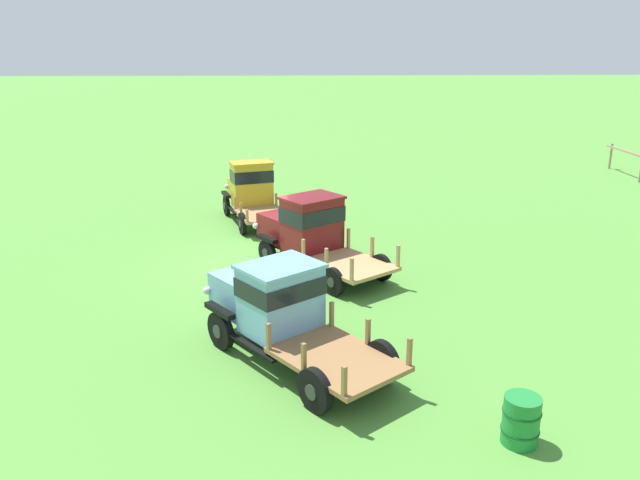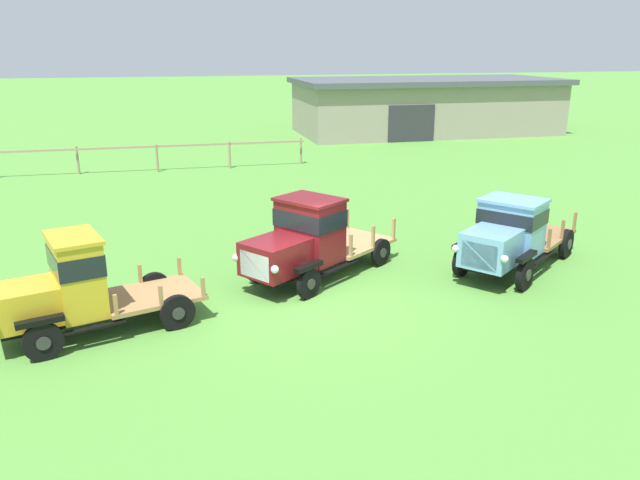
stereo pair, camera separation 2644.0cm
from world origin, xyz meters
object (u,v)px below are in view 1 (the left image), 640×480
Objects in this scene: vintage_truck_second_in_line at (309,230)px; vintage_truck_midrow_center at (278,306)px; oil_drum_beside_row at (521,420)px; vintage_truck_foreground_near at (251,190)px.

vintage_truck_midrow_center is at bearing -8.35° from vintage_truck_second_in_line.
oil_drum_beside_row is at bearing 20.52° from vintage_truck_second_in_line.
oil_drum_beside_row is (3.52, 4.23, -0.67)m from vintage_truck_midrow_center.
vintage_truck_second_in_line is 0.99× the size of vintage_truck_midrow_center.
vintage_truck_foreground_near is 0.94× the size of vintage_truck_midrow_center.
vintage_truck_foreground_near reaches higher than vintage_truck_second_in_line.
vintage_truck_midrow_center is at bearing -129.77° from oil_drum_beside_row.
vintage_truck_foreground_near reaches higher than vintage_truck_midrow_center.
vintage_truck_second_in_line is at bearing -159.48° from oil_drum_beside_row.
oil_drum_beside_row is (14.75, 5.50, -0.69)m from vintage_truck_foreground_near.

